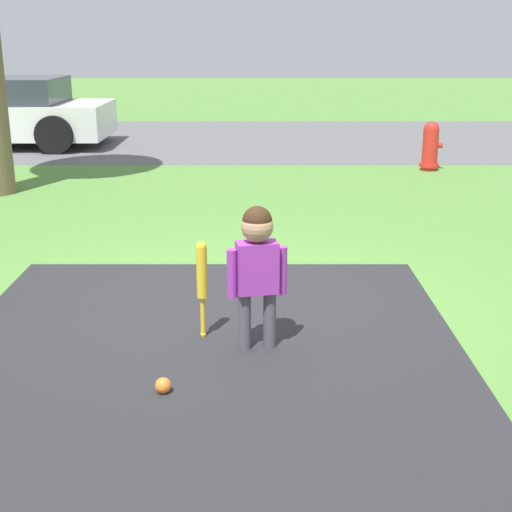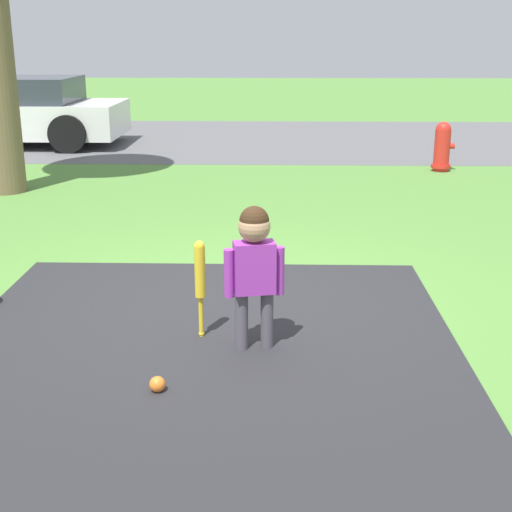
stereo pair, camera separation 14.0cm
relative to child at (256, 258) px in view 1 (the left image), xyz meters
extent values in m
plane|color=#518438|center=(-0.18, 0.81, -0.63)|extent=(60.00, 60.00, 0.00)
cube|color=#262628|center=(-0.34, -1.69, -0.63)|extent=(3.45, 7.00, 0.01)
cube|color=#59595B|center=(-0.18, 9.99, -0.63)|extent=(40.00, 6.00, 0.01)
cylinder|color=#4C4751|center=(-0.08, -0.02, -0.43)|extent=(0.09, 0.09, 0.40)
cylinder|color=#4C4751|center=(0.08, 0.02, -0.43)|extent=(0.09, 0.09, 0.40)
cube|color=purple|center=(0.00, 0.00, -0.06)|extent=(0.29, 0.20, 0.34)
cylinder|color=purple|center=(-0.16, -0.03, -0.10)|extent=(0.07, 0.07, 0.32)
cylinder|color=purple|center=(0.16, 0.03, -0.10)|extent=(0.07, 0.07, 0.32)
sphere|color=tan|center=(0.00, 0.00, 0.21)|extent=(0.21, 0.21, 0.21)
sphere|color=#382314|center=(0.00, 0.00, 0.25)|extent=(0.19, 0.19, 0.19)
sphere|color=yellow|center=(-0.37, 0.18, -0.61)|extent=(0.04, 0.04, 0.04)
cylinder|color=yellow|center=(-0.37, 0.18, -0.48)|extent=(0.03, 0.03, 0.30)
cylinder|color=yellow|center=(-0.37, 0.18, -0.16)|extent=(0.07, 0.07, 0.36)
sphere|color=yellow|center=(-0.37, 0.18, 0.03)|extent=(0.07, 0.07, 0.07)
sphere|color=orange|center=(-0.55, -0.63, -0.59)|extent=(0.10, 0.10, 0.10)
cylinder|color=red|center=(2.67, 6.56, -0.31)|extent=(0.24, 0.24, 0.64)
sphere|color=red|center=(2.67, 6.56, 0.00)|extent=(0.23, 0.23, 0.23)
cylinder|color=red|center=(2.67, 6.56, -0.56)|extent=(0.30, 0.30, 0.05)
cylinder|color=red|center=(2.80, 6.56, -0.25)|extent=(0.11, 0.08, 0.08)
cube|color=silver|center=(-4.76, 9.05, -0.14)|extent=(3.97, 1.90, 0.61)
cube|color=#2D333D|center=(-4.56, 9.05, 0.39)|extent=(1.91, 1.67, 0.46)
cylinder|color=black|center=(-3.53, 8.10, -0.30)|extent=(0.67, 0.18, 0.67)
cylinder|color=black|center=(-3.54, 10.01, -0.30)|extent=(0.67, 0.18, 0.67)
camera|label=1|loc=(-0.01, -4.39, 1.38)|focal=50.00mm
camera|label=2|loc=(0.13, -4.38, 1.38)|focal=50.00mm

